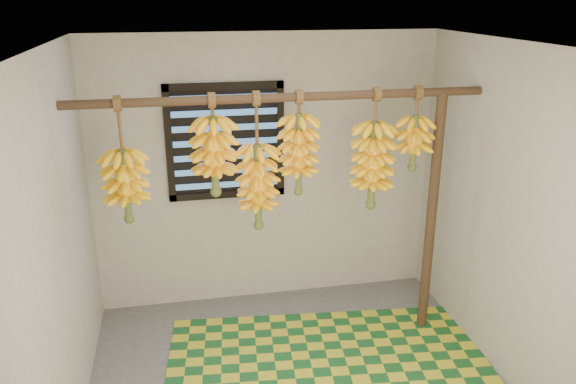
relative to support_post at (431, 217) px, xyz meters
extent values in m
cube|color=silver|center=(-1.20, -0.70, 1.40)|extent=(3.00, 3.00, 0.01)
cube|color=gray|center=(-1.20, 0.80, 0.20)|extent=(3.00, 0.01, 2.40)
cube|color=gray|center=(-2.71, -0.70, 0.20)|extent=(0.01, 3.00, 2.40)
cube|color=gray|center=(0.30, -0.70, 0.20)|extent=(0.01, 3.00, 2.40)
cube|color=black|center=(-1.55, 0.78, 0.50)|extent=(1.00, 0.04, 1.00)
cylinder|color=#46311D|center=(-1.20, 0.00, 1.00)|extent=(3.00, 0.06, 0.06)
cylinder|color=#46311D|center=(0.00, 0.00, 0.00)|extent=(0.08, 0.08, 2.00)
cylinder|color=brown|center=(-2.32, 0.00, 0.84)|extent=(0.02, 0.02, 0.37)
cylinder|color=#4C5923|center=(-2.32, 0.00, 0.44)|extent=(0.05, 0.05, 0.49)
cylinder|color=brown|center=(-1.70, 0.00, 0.94)|extent=(0.02, 0.02, 0.18)
cylinder|color=#4C5923|center=(-1.70, 0.00, 0.62)|extent=(0.06, 0.06, 0.53)
cylinder|color=brown|center=(-1.39, 0.00, 0.84)|extent=(0.02, 0.02, 0.39)
cylinder|color=#4C5923|center=(-1.39, 0.00, 0.37)|extent=(0.05, 0.05, 0.61)
cylinder|color=brown|center=(-1.09, 0.00, 0.94)|extent=(0.02, 0.02, 0.18)
cylinder|color=#4C5923|center=(-1.09, 0.00, 0.60)|extent=(0.05, 0.05, 0.57)
cylinder|color=brown|center=(-0.52, 0.00, 0.90)|extent=(0.02, 0.02, 0.26)
cylinder|color=#4C5923|center=(-0.52, 0.00, 0.48)|extent=(0.06, 0.06, 0.63)
cylinder|color=brown|center=(-0.20, 0.00, 0.92)|extent=(0.02, 0.02, 0.23)
cylinder|color=#4C5923|center=(-0.20, 0.00, 0.64)|extent=(0.05, 0.05, 0.38)
camera|label=1|loc=(-1.95, -3.84, 1.69)|focal=35.00mm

